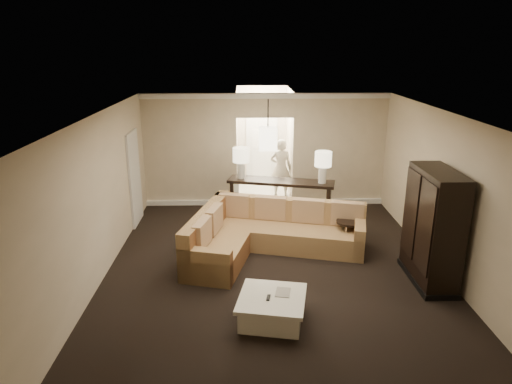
{
  "coord_description": "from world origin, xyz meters",
  "views": [
    {
      "loc": [
        -0.53,
        -7.05,
        3.9
      ],
      "look_at": [
        -0.3,
        1.2,
        1.22
      ],
      "focal_mm": 32.0,
      "sensor_mm": 36.0,
      "label": 1
    }
  ],
  "objects_px": {
    "sectional_sofa": "(264,234)",
    "coffee_table": "(272,308)",
    "person": "(281,165)",
    "console_table": "(281,196)",
    "drink_table": "(348,229)",
    "armoire": "(432,230)"
  },
  "relations": [
    {
      "from": "sectional_sofa",
      "to": "coffee_table",
      "type": "bearing_deg",
      "value": -75.6
    },
    {
      "from": "sectional_sofa",
      "to": "person",
      "type": "bearing_deg",
      "value": 94.19
    },
    {
      "from": "sectional_sofa",
      "to": "coffee_table",
      "type": "xyz_separation_m",
      "value": [
        0.01,
        -2.35,
        -0.17
      ]
    },
    {
      "from": "console_table",
      "to": "coffee_table",
      "type": "bearing_deg",
      "value": -82.61
    },
    {
      "from": "coffee_table",
      "to": "drink_table",
      "type": "bearing_deg",
      "value": 55.47
    },
    {
      "from": "coffee_table",
      "to": "drink_table",
      "type": "relative_size",
      "value": 1.85
    },
    {
      "from": "drink_table",
      "to": "sectional_sofa",
      "type": "bearing_deg",
      "value": -178.22
    },
    {
      "from": "sectional_sofa",
      "to": "drink_table",
      "type": "xyz_separation_m",
      "value": [
        1.66,
        0.05,
        0.07
      ]
    },
    {
      "from": "armoire",
      "to": "coffee_table",
      "type": "bearing_deg",
      "value": -157.83
    },
    {
      "from": "coffee_table",
      "to": "console_table",
      "type": "xyz_separation_m",
      "value": [
        0.45,
        4.12,
        0.36
      ]
    },
    {
      "from": "drink_table",
      "to": "coffee_table",
      "type": "bearing_deg",
      "value": -124.53
    },
    {
      "from": "sectional_sofa",
      "to": "drink_table",
      "type": "bearing_deg",
      "value": 15.86
    },
    {
      "from": "sectional_sofa",
      "to": "coffee_table",
      "type": "relative_size",
      "value": 3.19
    },
    {
      "from": "sectional_sofa",
      "to": "console_table",
      "type": "height_order",
      "value": "console_table"
    },
    {
      "from": "console_table",
      "to": "armoire",
      "type": "distance_m",
      "value": 3.8
    },
    {
      "from": "coffee_table",
      "to": "console_table",
      "type": "distance_m",
      "value": 4.16
    },
    {
      "from": "coffee_table",
      "to": "armoire",
      "type": "relative_size",
      "value": 0.57
    },
    {
      "from": "console_table",
      "to": "drink_table",
      "type": "height_order",
      "value": "console_table"
    },
    {
      "from": "armoire",
      "to": "person",
      "type": "bearing_deg",
      "value": 115.17
    },
    {
      "from": "console_table",
      "to": "person",
      "type": "bearing_deg",
      "value": 98.96
    },
    {
      "from": "sectional_sofa",
      "to": "drink_table",
      "type": "relative_size",
      "value": 5.89
    },
    {
      "from": "armoire",
      "to": "person",
      "type": "distance_m",
      "value": 5.11
    }
  ]
}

